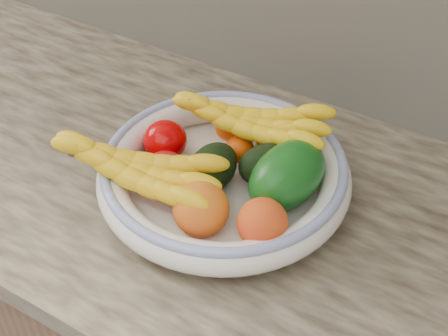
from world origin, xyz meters
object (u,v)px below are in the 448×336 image
at_px(green_mango, 287,176).
at_px(banana_bunch_back, 250,125).
at_px(fruit_bowl, 224,174).
at_px(banana_bunch_front, 136,172).

xyz_separation_m(green_mango, banana_bunch_back, (-0.10, 0.06, 0.01)).
relative_size(fruit_bowl, banana_bunch_front, 1.41).
bearing_deg(banana_bunch_front, green_mango, 18.01).
height_order(fruit_bowl, green_mango, green_mango).
xyz_separation_m(green_mango, banana_bunch_front, (-0.19, -0.11, 0.01)).
distance_m(fruit_bowl, banana_bunch_back, 0.09).
height_order(banana_bunch_back, banana_bunch_front, banana_bunch_back).
height_order(green_mango, banana_bunch_front, green_mango).
xyz_separation_m(fruit_bowl, banana_bunch_back, (-0.00, 0.08, 0.04)).
bearing_deg(banana_bunch_back, fruit_bowl, -100.65).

